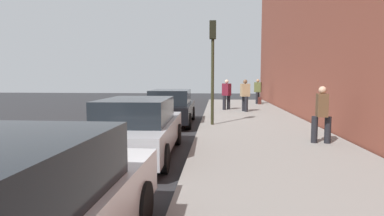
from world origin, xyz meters
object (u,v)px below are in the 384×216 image
parked_car_silver (138,127)px  pedestrian_brown_coat (322,113)px  pedestrian_tan_coat (245,94)px  traffic_light_pole (213,55)px  pedestrian_olive_coat (258,91)px  rolling_suitcase (260,101)px  parked_car_white (14,215)px  pedestrian_burgundy_coat (227,94)px  parked_car_black (171,107)px

parked_car_silver → pedestrian_brown_coat: (1.39, -5.01, 0.27)m
pedestrian_tan_coat → traffic_light_pole: (-5.25, 1.75, 1.84)m
pedestrian_olive_coat → parked_car_silver: bearing=162.4°
rolling_suitcase → parked_car_white: bearing=166.5°
pedestrian_brown_coat → pedestrian_burgundy_coat: bearing=14.2°
pedestrian_olive_coat → traffic_light_pole: bearing=163.8°
pedestrian_olive_coat → pedestrian_tan_coat: 5.71m
pedestrian_tan_coat → traffic_light_pole: size_ratio=0.44×
parked_car_silver → pedestrian_olive_coat: (15.64, -4.97, 0.34)m
parked_car_white → pedestrian_olive_coat: 21.46m
pedestrian_brown_coat → traffic_light_pole: (3.45, 3.19, 1.92)m
parked_car_white → pedestrian_tan_coat: bearing=-12.6°
parked_car_white → pedestrian_burgundy_coat: 16.51m
parked_car_silver → pedestrian_olive_coat: bearing=-17.6°
pedestrian_brown_coat → traffic_light_pole: 5.07m
pedestrian_burgundy_coat → rolling_suitcase: 4.87m
parked_car_black → pedestrian_tan_coat: size_ratio=2.58×
pedestrian_brown_coat → parked_car_silver: bearing=105.5°
parked_car_silver → parked_car_black: same height
pedestrian_olive_coat → pedestrian_tan_coat: bearing=165.9°
pedestrian_tan_coat → parked_car_silver: bearing=160.5°
pedestrian_olive_coat → pedestrian_burgundy_coat: 5.18m
parked_car_silver → pedestrian_brown_coat: pedestrian_brown_coat is taller
parked_car_white → pedestrian_burgundy_coat: size_ratio=2.43×
parked_car_white → parked_car_silver: bearing=1.5°
pedestrian_burgundy_coat → rolling_suitcase: (4.14, -2.48, -0.69)m
pedestrian_brown_coat → traffic_light_pole: traffic_light_pole is taller
parked_car_silver → pedestrian_burgundy_coat: size_ratio=2.70×
traffic_light_pole → rolling_suitcase: (10.34, -3.22, -2.54)m
parked_car_black → pedestrian_brown_coat: size_ratio=2.81×
pedestrian_brown_coat → rolling_suitcase: size_ratio=1.92×
pedestrian_tan_coat → traffic_light_pole: bearing=161.6°
pedestrian_brown_coat → rolling_suitcase: (13.79, -0.04, -0.62)m
parked_car_black → pedestrian_brown_coat: bearing=-131.5°
parked_car_white → pedestrian_brown_coat: 8.27m
parked_car_silver → parked_car_black: size_ratio=1.04×
parked_car_black → parked_car_silver: bearing=179.8°
pedestrian_burgundy_coat → rolling_suitcase: size_ratio=2.07×
parked_car_silver → rolling_suitcase: parked_car_silver is taller
parked_car_silver → traffic_light_pole: bearing=-20.7°
pedestrian_brown_coat → pedestrian_burgundy_coat: size_ratio=0.92×
parked_car_white → rolling_suitcase: parked_car_white is taller
pedestrian_olive_coat → pedestrian_tan_coat: size_ratio=1.00×
parked_car_white → pedestrian_brown_coat: pedestrian_brown_coat is taller
rolling_suitcase → pedestrian_olive_coat: bearing=10.6°
traffic_light_pole → parked_car_black: bearing=61.6°
pedestrian_olive_coat → pedestrian_brown_coat: bearing=-179.8°
pedestrian_tan_coat → traffic_light_pole: traffic_light_pole is taller
parked_car_white → parked_car_silver: (5.27, 0.14, 0.00)m
pedestrian_burgundy_coat → pedestrian_tan_coat: (-0.95, -1.01, 0.01)m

